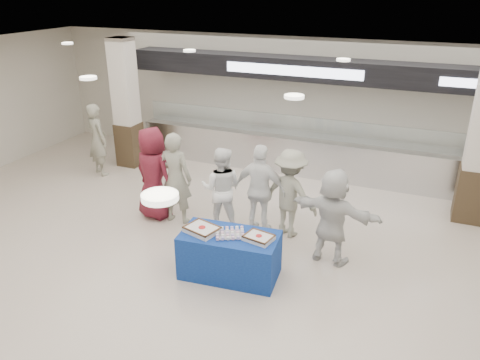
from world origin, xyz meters
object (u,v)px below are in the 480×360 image
at_px(civilian_white, 333,216).
at_px(soldier_bg, 98,140).
at_px(soldier_b, 290,194).
at_px(chef_tall, 221,189).
at_px(sheet_cake_left, 202,229).
at_px(civilian_maroon, 153,173).
at_px(soldier_a, 175,178).
at_px(chef_short, 261,190).
at_px(display_table, 230,255).
at_px(sheet_cake_right, 259,237).
at_px(cupcake_tray, 230,233).

distance_m(civilian_white, soldier_bg, 6.33).
bearing_deg(soldier_b, chef_tall, 25.12).
xyz_separation_m(sheet_cake_left, soldier_bg, (-4.26, 2.85, 0.08)).
xyz_separation_m(sheet_cake_left, civilian_white, (1.84, 1.14, 0.04)).
distance_m(civilian_maroon, chef_tall, 1.44).
height_order(soldier_a, chef_short, soldier_a).
relative_size(soldier_a, soldier_bg, 1.04).
distance_m(display_table, chef_tall, 1.69).
bearing_deg(display_table, chef_short, 86.17).
height_order(civilian_maroon, soldier_a, civilian_maroon).
relative_size(sheet_cake_right, cupcake_tray, 0.98).
relative_size(soldier_b, soldier_bg, 0.95).
xyz_separation_m(sheet_cake_right, soldier_bg, (-5.18, 2.74, 0.09)).
bearing_deg(soldier_bg, sheet_cake_left, 171.36).
distance_m(civilian_maroon, civilian_white, 3.63).
height_order(sheet_cake_left, soldier_b, soldier_b).
bearing_deg(display_table, cupcake_tray, -46.97).
bearing_deg(civilian_white, display_table, 46.89).
bearing_deg(civilian_maroon, sheet_cake_left, 157.36).
relative_size(cupcake_tray, civilian_maroon, 0.26).
relative_size(sheet_cake_right, soldier_bg, 0.27).
xyz_separation_m(sheet_cake_right, chef_tall, (-1.27, 1.40, 0.02)).
relative_size(civilian_maroon, soldier_b, 1.11).
xyz_separation_m(sheet_cake_left, chef_tall, (-0.35, 1.51, 0.01)).
height_order(sheet_cake_right, cupcake_tray, sheet_cake_right).
height_order(cupcake_tray, civilian_maroon, civilian_maroon).
xyz_separation_m(civilian_maroon, chef_tall, (1.43, 0.10, -0.12)).
distance_m(display_table, chef_short, 1.61).
bearing_deg(display_table, civilian_maroon, 143.60).
xyz_separation_m(soldier_a, chef_short, (1.67, 0.21, -0.05)).
height_order(chef_short, civilian_white, chef_short).
bearing_deg(cupcake_tray, sheet_cake_right, 4.99).
bearing_deg(soldier_b, soldier_a, 23.78).
xyz_separation_m(display_table, soldier_b, (0.49, 1.65, 0.47)).
bearing_deg(civilian_white, sheet_cake_right, 58.15).
xyz_separation_m(sheet_cake_left, chef_short, (0.39, 1.61, 0.07)).
bearing_deg(chef_tall, soldier_a, -5.43).
xyz_separation_m(sheet_cake_left, sheet_cake_right, (0.92, 0.11, -0.01)).
relative_size(cupcake_tray, soldier_bg, 0.28).
xyz_separation_m(sheet_cake_right, soldier_b, (0.01, 1.63, 0.05)).
bearing_deg(sheet_cake_right, chef_short, 109.27).
height_order(display_table, civilian_white, civilian_white).
height_order(cupcake_tray, soldier_b, soldier_b).
bearing_deg(cupcake_tray, civilian_white, 37.67).
bearing_deg(chef_short, soldier_a, 9.34).
xyz_separation_m(display_table, chef_short, (-0.04, 1.53, 0.50)).
bearing_deg(sheet_cake_right, soldier_a, 149.54).
bearing_deg(civilian_white, chef_tall, 0.22).
bearing_deg(sheet_cake_right, civilian_maroon, 154.20).
distance_m(soldier_a, chef_tall, 0.94).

